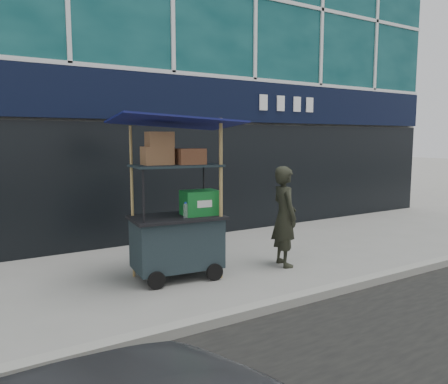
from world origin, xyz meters
TOP-DOWN VIEW (x-y plane):
  - ground at (0.00, 0.00)m, footprint 80.00×80.00m
  - curb at (0.00, -0.20)m, footprint 80.00×0.18m
  - vendor_cart at (-1.06, 1.57)m, footprint 1.92×1.45m
  - vendor_man at (0.70, 1.22)m, footprint 0.52×0.68m

SIDE VIEW (x-z plane):
  - ground at x=0.00m, z-range 0.00..0.00m
  - curb at x=0.00m, z-range 0.00..0.12m
  - vendor_man at x=0.70m, z-range 0.00..1.65m
  - vendor_cart at x=-1.06m, z-range -0.36..2.07m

